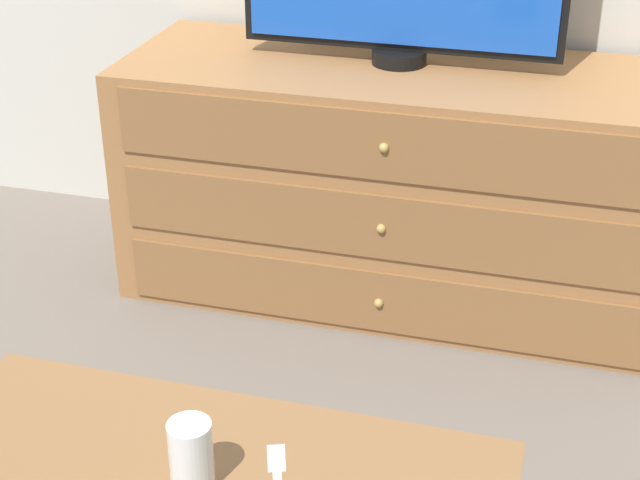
% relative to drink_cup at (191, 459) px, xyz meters
% --- Properties ---
extents(ground_plane, '(12.00, 12.00, 0.00)m').
position_rel_drink_cup_xyz_m(ground_plane, '(0.07, 1.67, -0.46)').
color(ground_plane, '#70665B').
extents(dresser, '(1.51, 0.57, 0.66)m').
position_rel_drink_cup_xyz_m(dresser, '(0.06, 1.36, -0.14)').
color(dresser, '#9E6B3D').
rests_on(dresser, ground_plane).
extents(drink_cup, '(0.07, 0.07, 0.12)m').
position_rel_drink_cup_xyz_m(drink_cup, '(0.00, 0.00, 0.00)').
color(drink_cup, white).
rests_on(drink_cup, coffee_table).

